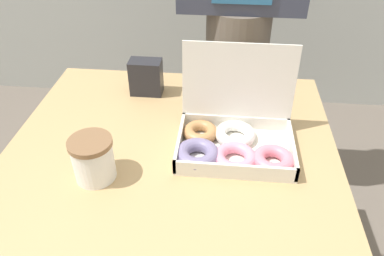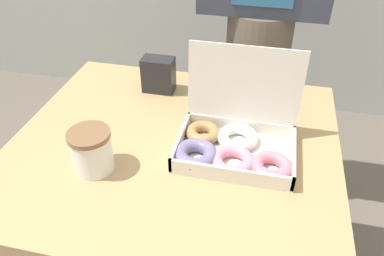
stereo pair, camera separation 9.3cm
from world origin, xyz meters
The scene contains 5 objects.
table centered at (0.00, 0.00, 0.38)m, with size 0.87×0.79×0.75m.
donut_box centered at (0.15, -0.01, 0.79)m, with size 0.32×0.25×0.25m.
coffee_cup centered at (-0.16, -0.14, 0.81)m, with size 0.10×0.10×0.11m.
napkin_holder centered at (-0.12, 0.25, 0.81)m, with size 0.10×0.06×0.11m.
person_customer centered at (0.17, 0.63, 0.90)m, with size 0.46×0.25×1.70m.
Camera 1 is at (0.13, -0.77, 1.39)m, focal length 35.00 mm.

